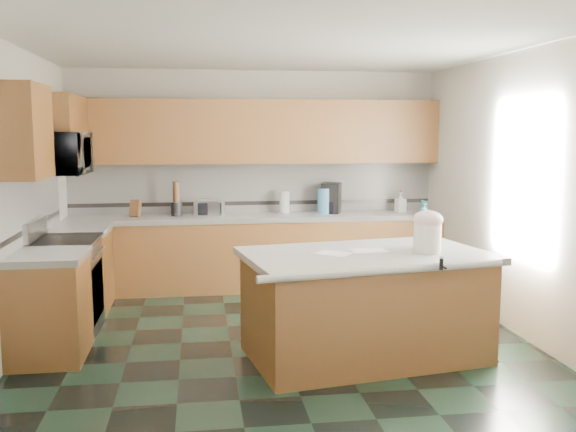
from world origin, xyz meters
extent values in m
plane|color=black|center=(0.00, 0.00, 0.00)|extent=(4.60, 4.60, 0.00)
plane|color=white|center=(0.00, 0.00, 2.70)|extent=(4.60, 4.60, 0.00)
cube|color=silver|center=(0.00, 2.32, 1.35)|extent=(4.60, 0.04, 2.70)
cube|color=silver|center=(0.00, -2.32, 1.35)|extent=(4.60, 0.04, 2.70)
cube|color=silver|center=(-2.32, 0.00, 1.35)|extent=(0.04, 4.60, 2.70)
cube|color=silver|center=(2.32, 0.00, 1.35)|extent=(0.04, 4.60, 2.70)
cube|color=#4E2C10|center=(0.00, 2.00, 0.43)|extent=(4.60, 0.60, 0.86)
cube|color=white|center=(0.00, 2.00, 0.89)|extent=(4.60, 0.64, 0.06)
cube|color=#4E2C10|center=(0.00, 2.13, 1.94)|extent=(4.60, 0.33, 0.78)
cube|color=silver|center=(0.00, 2.29, 1.24)|extent=(4.60, 0.02, 0.63)
cube|color=black|center=(0.00, 2.28, 1.04)|extent=(4.60, 0.01, 0.05)
cube|color=#4E2C10|center=(-2.00, 1.29, 0.43)|extent=(0.60, 0.82, 0.86)
cube|color=white|center=(-2.00, 1.29, 0.89)|extent=(0.64, 0.82, 0.06)
cube|color=#4E2C10|center=(-2.00, -0.24, 0.43)|extent=(0.60, 0.72, 0.86)
cube|color=white|center=(-2.00, -0.24, 0.89)|extent=(0.64, 0.72, 0.06)
cube|color=silver|center=(-2.29, 0.55, 1.24)|extent=(0.02, 2.30, 0.63)
cube|color=black|center=(-2.28, 0.55, 1.04)|extent=(0.01, 2.30, 0.05)
cube|color=#4E2C10|center=(-2.13, 1.42, 1.94)|extent=(0.33, 1.09, 0.78)
cube|color=#4E2C10|center=(-2.13, -0.24, 1.94)|extent=(0.33, 0.72, 0.78)
cube|color=#B7B7BC|center=(-2.00, 0.50, 0.44)|extent=(0.60, 0.76, 0.88)
cube|color=black|center=(-1.71, 0.50, 0.40)|extent=(0.02, 0.68, 0.55)
cube|color=black|center=(-2.00, 0.50, 0.90)|extent=(0.62, 0.78, 0.04)
cylinder|color=#B7B7BC|center=(-1.68, 0.50, 0.78)|extent=(0.02, 0.66, 0.02)
cube|color=#B7B7BC|center=(-2.26, 0.50, 1.02)|extent=(0.06, 0.76, 0.18)
imported|color=#B7B7BC|center=(-2.00, 0.50, 1.73)|extent=(0.50, 0.73, 0.41)
cube|color=#4E2C10|center=(0.68, -0.58, 0.43)|extent=(2.09, 1.41, 0.86)
cube|color=white|center=(0.68, -0.58, 0.89)|extent=(2.20, 1.52, 0.06)
cylinder|color=white|center=(0.68, -1.19, 0.89)|extent=(2.02, 0.39, 0.06)
cylinder|color=silver|center=(1.20, -0.67, 1.04)|extent=(0.31, 0.31, 0.24)
ellipsoid|color=beige|center=(1.20, -0.67, 1.20)|extent=(0.25, 0.25, 0.16)
cylinder|color=tan|center=(1.20, -0.67, 1.26)|extent=(0.08, 0.03, 0.03)
sphere|color=tan|center=(1.15, -0.67, 1.26)|extent=(0.04, 0.04, 0.04)
sphere|color=tan|center=(1.24, -0.67, 1.26)|extent=(0.04, 0.04, 0.04)
imported|color=teal|center=(1.23, -0.46, 1.13)|extent=(0.18, 0.18, 0.42)
cube|color=white|center=(0.73, -0.52, 0.92)|extent=(0.32, 0.25, 0.00)
cube|color=white|center=(0.40, -0.60, 0.92)|extent=(0.35, 0.34, 0.00)
cube|color=black|center=(1.13, -1.17, 0.93)|extent=(0.06, 0.10, 0.09)
cylinder|color=black|center=(1.13, -1.23, 0.91)|extent=(0.02, 0.07, 0.02)
cube|color=#472814|center=(-1.47, 2.05, 1.02)|extent=(0.15, 0.18, 0.22)
cylinder|color=black|center=(-0.98, 2.08, 1.01)|extent=(0.14, 0.14, 0.17)
cylinder|color=#472814|center=(-0.98, 2.08, 1.22)|extent=(0.08, 0.08, 0.25)
cube|color=#B7B7BC|center=(-0.58, 2.05, 1.01)|extent=(0.38, 0.32, 0.19)
cube|color=black|center=(-0.58, 1.95, 1.01)|extent=(0.28, 0.01, 0.15)
cylinder|color=white|center=(0.36, 2.10, 1.06)|extent=(0.12, 0.12, 0.27)
cylinder|color=#B7B7BC|center=(0.36, 2.10, 0.93)|extent=(0.18, 0.18, 0.01)
cylinder|color=#519CD4|center=(0.87, 2.06, 1.08)|extent=(0.19, 0.19, 0.32)
cylinder|color=#519CD4|center=(0.87, 2.06, 1.26)|extent=(0.09, 0.09, 0.05)
cube|color=black|center=(0.95, 2.08, 1.11)|extent=(0.30, 0.31, 0.38)
cylinder|color=black|center=(0.95, 2.02, 1.00)|extent=(0.16, 0.16, 0.16)
imported|color=white|center=(1.85, 2.05, 1.05)|extent=(0.13, 0.14, 0.25)
cylinder|color=red|center=(1.85, 2.05, 1.19)|extent=(0.02, 0.02, 0.03)
cube|color=white|center=(2.29, -0.20, 1.50)|extent=(0.02, 1.40, 1.10)
camera|label=1|loc=(-0.73, -5.80, 1.93)|focal=40.00mm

